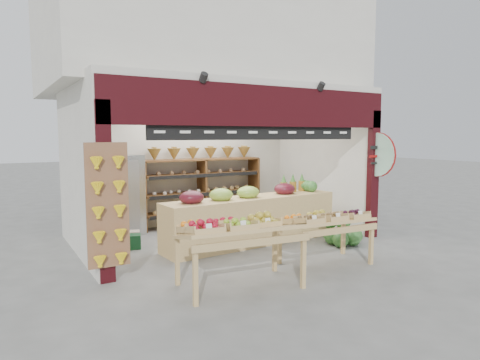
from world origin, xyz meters
name	(u,v)px	position (x,y,z in m)	size (l,w,h in m)	color
ground	(234,243)	(0.00, 0.00, 0.00)	(60.00, 60.00, 0.00)	#63635F
shop_structure	(198,56)	(0.00, 1.61, 3.92)	(6.36, 5.12, 5.40)	beige
banana_board	(108,208)	(-2.73, -1.17, 1.12)	(0.60, 0.15, 1.80)	brown
gift_sign	(377,155)	(2.75, -1.15, 1.75)	(0.04, 0.93, 0.92)	#A9D4B9
back_shelving	(202,176)	(0.24, 1.95, 1.18)	(3.00, 0.49, 1.85)	brown
refrigerator	(123,195)	(-1.70, 1.80, 0.87)	(0.67, 0.67, 1.73)	#B8BBBF
cardboard_stack	(115,237)	(-2.15, 0.83, 0.21)	(1.02, 0.73, 0.59)	beige
mid_counter	(252,218)	(0.27, -0.23, 0.51)	(3.77, 0.97, 1.16)	tan
display_table_left	(231,229)	(-1.28, -2.17, 0.84)	(1.80, 1.14, 1.07)	tan
display_table_right	(326,220)	(0.61, -2.01, 0.74)	(1.53, 0.93, 0.95)	tan
watermelon_pile	(342,233)	(1.82, -1.15, 0.21)	(0.84, 0.78, 0.59)	#194C1E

